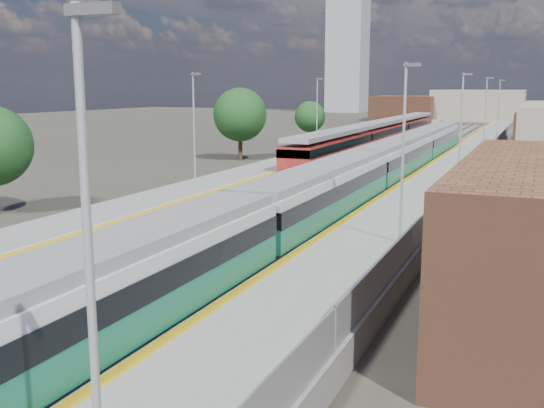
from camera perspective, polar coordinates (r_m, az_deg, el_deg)
The scene contains 10 objects.
ground at distance 56.12m, azimuth 10.55°, elevation 2.53°, with size 320.00×320.00×0.00m, color #47443A.
ballast_bed at distance 59.04m, azimuth 8.94°, elevation 2.99°, with size 10.50×155.00×0.06m, color #565451.
tracks at distance 60.51m, azimuth 9.88°, elevation 3.21°, with size 8.96×160.00×0.17m.
platform_right at distance 57.64m, azimuth 16.24°, elevation 3.03°, with size 4.70×155.00×8.52m.
platform_left at distance 60.95m, azimuth 2.73°, elevation 3.80°, with size 4.30×155.00×8.52m.
buildings at distance 146.08m, azimuth 11.31°, elevation 11.45°, with size 72.00×185.50×40.00m.
green_train at distance 41.99m, azimuth 8.48°, elevation 2.83°, with size 2.67×74.33×2.93m.
red_train at distance 75.81m, azimuth 9.70°, elevation 6.15°, with size 2.81×56.95×3.54m.
tree_b at distance 66.62m, azimuth -2.88°, elevation 7.99°, with size 5.55×5.55×7.52m.
tree_c at distance 87.67m, azimuth 3.42°, elevation 7.81°, with size 4.21×4.21×5.70m.
Camera 1 is at (11.83, -4.35, 7.51)m, focal length 42.00 mm.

